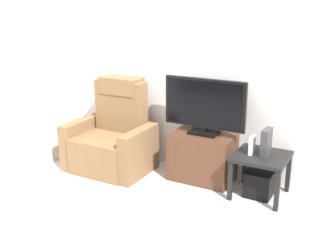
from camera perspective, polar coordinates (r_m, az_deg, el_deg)
name	(u,v)px	position (r m, az deg, el deg)	size (l,w,h in m)	color
ground_plane	(163,211)	(4.02, -0.65, -11.93)	(6.40, 6.40, 0.00)	#BCB2AD
wall_back	(212,63)	(4.57, 6.27, 8.90)	(6.40, 0.06, 2.60)	silver
wall_side	(12,64)	(4.76, -21.11, 8.18)	(0.06, 4.48, 2.60)	silver
tv_stand	(202,157)	(4.58, 4.86, -4.40)	(0.70, 0.43, 0.54)	#4C2D1E
television	(204,105)	(4.41, 5.16, 2.93)	(0.94, 0.20, 0.63)	black
recliner_armchair	(113,138)	(4.91, -7.83, -1.71)	(0.98, 0.78, 1.08)	brown
side_table	(261,161)	(4.26, 13.00, -4.90)	(0.54, 0.54, 0.46)	black
subwoofer_box	(259,184)	(4.36, 12.78, -7.92)	(0.27, 0.27, 0.27)	black
book_upright	(252,145)	(4.21, 11.77, -2.67)	(0.04, 0.13, 0.19)	white
game_console	(266,142)	(4.19, 13.70, -2.25)	(0.07, 0.20, 0.28)	#333338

